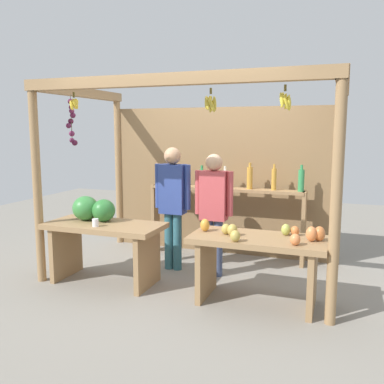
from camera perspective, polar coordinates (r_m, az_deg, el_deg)
The scene contains 7 objects.
ground_plane at distance 5.44m, azimuth 0.69°, elevation -10.79°, with size 12.00×12.00×0.00m, color gray.
market_stall at distance 5.58m, azimuth 2.18°, elevation 3.99°, with size 3.41×1.98×2.35m.
fruit_counter_left at distance 5.09m, azimuth -12.30°, elevation -4.97°, with size 1.38×0.64×1.00m.
fruit_counter_right at distance 4.40m, azimuth 9.05°, elevation -8.15°, with size 1.38×0.64×0.86m.
bottle_shelf_unit at distance 5.83m, azimuth 4.66°, elevation -1.18°, with size 2.19×0.22×1.36m.
vendor_man at distance 5.33m, azimuth -2.62°, elevation -0.73°, with size 0.48×0.21×1.58m.
vendor_woman at distance 5.10m, azimuth 2.98°, elevation -1.69°, with size 0.48×0.20×1.51m.
Camera 1 is at (1.71, -4.84, 1.79)m, focal length 39.20 mm.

